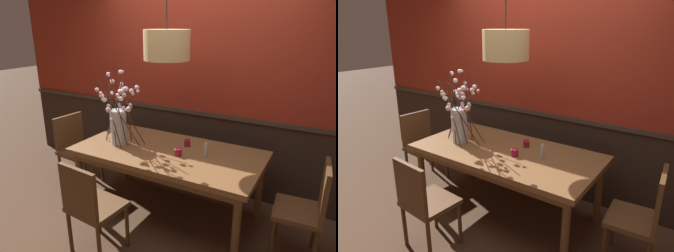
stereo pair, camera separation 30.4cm
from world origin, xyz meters
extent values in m
plane|color=#4C3321|center=(0.00, 0.00, 0.00)|extent=(24.00, 24.00, 0.00)
cube|color=#2D2119|center=(0.00, 0.78, 0.48)|extent=(5.63, 0.12, 0.95)
cube|color=#3E2E24|center=(0.00, 0.77, 0.97)|extent=(5.63, 0.14, 0.05)
cube|color=maroon|center=(0.00, 0.78, 1.90)|extent=(5.63, 0.12, 1.90)
cube|color=brown|center=(0.00, 0.00, 0.72)|extent=(1.94, 0.99, 0.05)
cube|color=brown|center=(0.00, 0.00, 0.65)|extent=(1.83, 0.88, 0.08)
cylinder|color=brown|center=(-0.88, -0.40, 0.35)|extent=(0.07, 0.07, 0.69)
cylinder|color=brown|center=(0.88, -0.40, 0.35)|extent=(0.07, 0.07, 0.69)
cylinder|color=brown|center=(-0.88, 0.40, 0.35)|extent=(0.07, 0.07, 0.69)
cylinder|color=brown|center=(0.88, 0.40, 0.35)|extent=(0.07, 0.07, 0.69)
cube|color=brown|center=(1.30, -0.03, 0.46)|extent=(0.42, 0.45, 0.04)
cube|color=brown|center=(1.48, -0.02, 0.70)|extent=(0.06, 0.40, 0.45)
cylinder|color=#492F1A|center=(1.15, -0.22, 0.22)|extent=(0.04, 0.04, 0.43)
cylinder|color=#492F1A|center=(1.12, 0.14, 0.22)|extent=(0.04, 0.04, 0.43)
cylinder|color=#492F1A|center=(1.46, 0.16, 0.22)|extent=(0.04, 0.04, 0.43)
cube|color=brown|center=(-0.26, -0.82, 0.46)|extent=(0.46, 0.44, 0.04)
cube|color=brown|center=(-0.28, -1.01, 0.69)|extent=(0.41, 0.07, 0.43)
cylinder|color=#492F1A|center=(-0.43, -0.63, 0.22)|extent=(0.04, 0.04, 0.43)
cylinder|color=#492F1A|center=(-0.06, -0.66, 0.22)|extent=(0.04, 0.04, 0.43)
cylinder|color=#492F1A|center=(-0.46, -0.98, 0.22)|extent=(0.04, 0.04, 0.43)
cylinder|color=#492F1A|center=(-0.09, -1.01, 0.22)|extent=(0.04, 0.04, 0.43)
cube|color=brown|center=(-1.30, 0.02, 0.46)|extent=(0.43, 0.48, 0.04)
cube|color=brown|center=(-1.48, 0.04, 0.69)|extent=(0.07, 0.43, 0.42)
cylinder|color=#492F1A|center=(-1.12, 0.20, 0.22)|extent=(0.04, 0.04, 0.44)
cylinder|color=#492F1A|center=(-1.15, -0.19, 0.22)|extent=(0.04, 0.04, 0.44)
cylinder|color=#492F1A|center=(-1.45, 0.23, 0.22)|extent=(0.04, 0.04, 0.44)
cylinder|color=#492F1A|center=(-1.49, -0.16, 0.22)|extent=(0.04, 0.04, 0.44)
cube|color=brown|center=(0.25, 0.83, 0.46)|extent=(0.44, 0.40, 0.04)
cube|color=brown|center=(0.24, 1.01, 0.70)|extent=(0.41, 0.05, 0.44)
cylinder|color=#492F1A|center=(0.44, 0.67, 0.22)|extent=(0.04, 0.04, 0.44)
cylinder|color=#492F1A|center=(0.07, 0.66, 0.22)|extent=(0.04, 0.04, 0.44)
cylinder|color=#492F1A|center=(0.43, 1.00, 0.22)|extent=(0.04, 0.04, 0.44)
cylinder|color=#492F1A|center=(0.06, 0.99, 0.22)|extent=(0.04, 0.04, 0.44)
cube|color=brown|center=(-0.29, 0.84, 0.46)|extent=(0.44, 0.43, 0.04)
cube|color=brown|center=(-0.28, 1.03, 0.72)|extent=(0.40, 0.06, 0.48)
cylinder|color=#492F1A|center=(-0.12, 0.66, 0.22)|extent=(0.04, 0.04, 0.43)
cylinder|color=#492F1A|center=(-0.48, 0.68, 0.22)|extent=(0.04, 0.04, 0.43)
cylinder|color=#492F1A|center=(-0.10, 1.01, 0.22)|extent=(0.04, 0.04, 0.43)
cylinder|color=#492F1A|center=(-0.46, 1.03, 0.22)|extent=(0.04, 0.04, 0.43)
cylinder|color=silver|center=(-0.56, -0.09, 0.94)|extent=(0.18, 0.18, 0.38)
cylinder|color=silver|center=(-0.56, -0.09, 0.79)|extent=(0.16, 0.16, 0.08)
cylinder|color=#472D23|center=(-0.44, -0.21, 1.11)|extent=(0.23, 0.33, 0.72)
sphere|color=#FFC5DA|center=(-0.40, -0.20, 1.20)|extent=(0.04, 0.04, 0.04)
sphere|color=#FBD5D2|center=(-0.35, -0.24, 1.34)|extent=(0.04, 0.04, 0.04)
sphere|color=white|center=(-0.30, -0.29, 1.41)|extent=(0.05, 0.05, 0.05)
sphere|color=silver|center=(-0.33, -0.30, 1.39)|extent=(0.05, 0.05, 0.05)
sphere|color=silver|center=(-0.39, -0.24, 1.16)|extent=(0.04, 0.04, 0.04)
cylinder|color=#472D23|center=(-0.60, -0.13, 1.06)|extent=(0.20, 0.17, 0.62)
sphere|color=#FDD1D4|center=(-0.68, -0.20, 1.29)|extent=(0.04, 0.04, 0.04)
sphere|color=#FAD2D5|center=(-0.66, -0.20, 1.25)|extent=(0.03, 0.03, 0.03)
sphere|color=silver|center=(-0.68, -0.25, 1.36)|extent=(0.04, 0.04, 0.04)
sphere|color=#FDCDD7|center=(-0.69, -0.18, 1.29)|extent=(0.05, 0.05, 0.05)
sphere|color=#F4D9D5|center=(-0.66, -0.18, 1.25)|extent=(0.05, 0.05, 0.05)
sphere|color=#FFD7D5|center=(-0.68, -0.20, 1.32)|extent=(0.04, 0.04, 0.04)
cylinder|color=#472D23|center=(-0.48, -0.17, 1.15)|extent=(0.09, 0.14, 0.79)
sphere|color=#FAC8E7|center=(-0.48, -0.18, 1.31)|extent=(0.05, 0.05, 0.05)
sphere|color=#F4C6DD|center=(-0.40, -0.19, 1.56)|extent=(0.03, 0.03, 0.03)
sphere|color=white|center=(-0.45, -0.21, 1.29)|extent=(0.03, 0.03, 0.03)
sphere|color=#FFCFD1|center=(-0.47, -0.16, 1.35)|extent=(0.04, 0.04, 0.04)
sphere|color=white|center=(-0.41, -0.21, 1.56)|extent=(0.04, 0.04, 0.04)
cylinder|color=#472D23|center=(-0.67, -0.01, 1.12)|extent=(0.17, 0.20, 0.73)
sphere|color=#FFD9DB|center=(-0.72, 0.03, 1.27)|extent=(0.04, 0.04, 0.04)
sphere|color=#F5D3DD|center=(-0.71, 0.01, 1.28)|extent=(0.04, 0.04, 0.04)
sphere|color=white|center=(-0.76, 0.08, 1.39)|extent=(0.05, 0.05, 0.05)
sphere|color=#FFC6E6|center=(-0.77, 0.04, 1.47)|extent=(0.05, 0.05, 0.05)
sphere|color=#F4C5D8|center=(-0.66, 0.04, 1.21)|extent=(0.05, 0.05, 0.05)
cylinder|color=#472D23|center=(-0.64, 0.04, 1.05)|extent=(0.33, 0.16, 0.59)
sphere|color=silver|center=(-0.70, 0.17, 1.35)|extent=(0.04, 0.04, 0.04)
sphere|color=#F7D6D9|center=(-0.66, 0.17, 1.28)|extent=(0.03, 0.03, 0.03)
sphere|color=silver|center=(-0.72, 0.19, 1.30)|extent=(0.05, 0.05, 0.05)
sphere|color=#F5D0D2|center=(-0.66, 0.09, 1.20)|extent=(0.05, 0.05, 0.05)
sphere|color=#F6D0D2|center=(-0.68, 0.09, 1.13)|extent=(0.05, 0.05, 0.05)
cylinder|color=#472D23|center=(-0.39, -0.15, 1.10)|extent=(0.18, 0.35, 0.70)
sphere|color=#F6D4DB|center=(-0.37, -0.15, 1.17)|extent=(0.05, 0.05, 0.05)
sphere|color=silver|center=(-0.34, -0.16, 1.21)|extent=(0.03, 0.03, 0.03)
sphere|color=silver|center=(-0.22, -0.21, 1.42)|extent=(0.04, 0.04, 0.04)
sphere|color=white|center=(-0.32, -0.19, 1.23)|extent=(0.04, 0.04, 0.04)
cylinder|color=#472D23|center=(-0.56, -0.17, 1.04)|extent=(0.24, 0.08, 0.58)
sphere|color=#FFD2E4|center=(-0.59, -0.17, 1.04)|extent=(0.04, 0.04, 0.04)
sphere|color=#F7DCD3|center=(-0.58, -0.21, 1.20)|extent=(0.04, 0.04, 0.04)
sphere|color=#F8D7D3|center=(-0.55, -0.25, 1.17)|extent=(0.05, 0.05, 0.05)
cylinder|color=#472D23|center=(-0.46, -0.04, 1.09)|extent=(0.10, 0.18, 0.67)
sphere|color=#FFD2D8|center=(-0.41, -0.02, 1.30)|extent=(0.03, 0.03, 0.03)
sphere|color=#FFCFD7|center=(-0.43, -0.02, 1.33)|extent=(0.05, 0.05, 0.05)
sphere|color=silver|center=(-0.35, 0.00, 1.33)|extent=(0.03, 0.03, 0.03)
cylinder|color=maroon|center=(0.12, 0.20, 0.78)|extent=(0.07, 0.07, 0.07)
torus|color=#A81B37|center=(0.12, 0.20, 0.82)|extent=(0.07, 0.07, 0.01)
cylinder|color=silver|center=(0.12, 0.20, 0.77)|extent=(0.05, 0.05, 0.04)
cylinder|color=maroon|center=(0.15, -0.07, 0.78)|extent=(0.07, 0.07, 0.07)
torus|color=#A81B37|center=(0.15, -0.07, 0.82)|extent=(0.08, 0.08, 0.01)
cylinder|color=silver|center=(0.15, -0.07, 0.77)|extent=(0.05, 0.05, 0.04)
cylinder|color=#ADADB2|center=(0.40, 0.04, 0.81)|extent=(0.04, 0.04, 0.13)
cylinder|color=beige|center=(0.40, 0.04, 0.89)|extent=(0.03, 0.03, 0.02)
cylinder|color=tan|center=(-0.06, 0.08, 1.80)|extent=(0.45, 0.45, 0.29)
sphere|color=#F9EAB7|center=(-0.06, 0.08, 1.76)|extent=(0.14, 0.14, 0.14)
camera|label=1|loc=(1.44, -2.57, 2.00)|focal=32.75mm
camera|label=2|loc=(1.69, -2.41, 2.00)|focal=32.75mm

